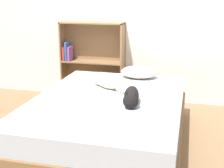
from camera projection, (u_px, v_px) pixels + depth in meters
ground_plane at (108, 143)px, 3.27m from camera, size 8.00×8.00×0.00m
wall_back at (136, 13)px, 4.34m from camera, size 8.00×0.06×2.50m
bed at (108, 121)px, 3.21m from camera, size 1.49×2.08×0.50m
pillow at (139, 72)px, 3.86m from camera, size 0.45×0.33×0.14m
cat_light at (106, 82)px, 3.47m from camera, size 0.49×0.37×0.16m
cat_dark at (131, 96)px, 2.95m from camera, size 0.19×0.59×0.17m
bookshelf at (92, 60)px, 4.56m from camera, size 0.91×0.26×1.13m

